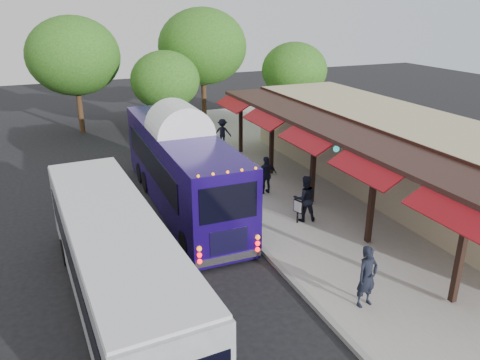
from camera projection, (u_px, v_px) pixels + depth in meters
name	position (u px, v px, depth m)	size (l,w,h in m)	color
ground	(276.00, 267.00, 15.92)	(90.00, 90.00, 0.00)	black
sidewalk	(334.00, 200.00, 21.16)	(10.00, 40.00, 0.15)	#9E9B93
curb	(233.00, 219.00, 19.36)	(0.20, 40.00, 0.16)	gray
station_shelter	(398.00, 154.00, 21.76)	(8.15, 20.00, 3.60)	tan
coach_bus	(181.00, 164.00, 20.07)	(2.49, 11.52, 3.66)	#170753
city_bus	(116.00, 259.00, 13.28)	(2.97, 11.06, 2.94)	gray
ped_a	(367.00, 277.00, 13.38)	(0.69, 0.45, 1.89)	black
ped_b	(305.00, 198.00, 18.71)	(0.93, 0.73, 1.92)	black
ped_c	(266.00, 175.00, 21.47)	(1.04, 0.43, 1.77)	black
ped_d	(223.00, 132.00, 28.87)	(1.07, 0.61, 1.65)	black
sign_board	(298.00, 208.00, 18.59)	(0.17, 0.43, 0.98)	black
tree_left	(165.00, 80.00, 30.02)	(4.43, 4.43, 5.68)	#382314
tree_mid	(203.00, 47.00, 33.87)	(6.42, 6.42, 8.22)	#382314
tree_right	(294.00, 71.00, 33.18)	(4.64, 4.64, 5.93)	#382314
tree_far	(74.00, 56.00, 30.76)	(6.06, 6.06, 7.76)	#382314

